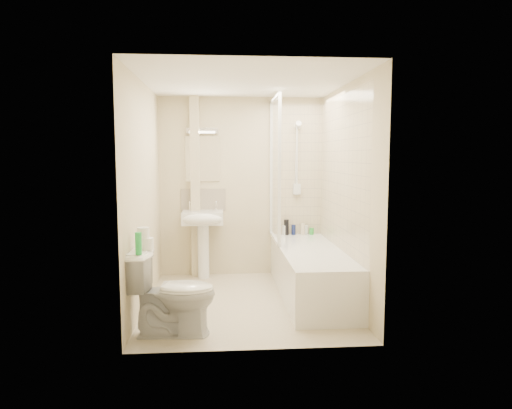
{
  "coord_description": "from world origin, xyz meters",
  "views": [
    {
      "loc": [
        -0.28,
        -4.91,
        1.62
      ],
      "look_at": [
        0.11,
        0.2,
        1.07
      ],
      "focal_mm": 32.0,
      "sensor_mm": 36.0,
      "label": 1
    }
  ],
  "objects": [
    {
      "name": "shower_screen",
      "position": [
        0.4,
        0.8,
        1.45
      ],
      "size": [
        0.04,
        0.92,
        1.8
      ],
      "color": "white",
      "rests_on": "bathtub"
    },
    {
      "name": "bathtub",
      "position": [
        0.75,
        0.2,
        0.29
      ],
      "size": [
        0.7,
        2.1,
        0.55
      ],
      "color": "white",
      "rests_on": "ground"
    },
    {
      "name": "mirror",
      "position": [
        -0.52,
        1.24,
        1.58
      ],
      "size": [
        0.46,
        0.01,
        0.6
      ],
      "primitive_type": "cube",
      "color": "white",
      "rests_on": "wall_back"
    },
    {
      "name": "wall_back",
      "position": [
        0.0,
        1.25,
        1.2
      ],
      "size": [
        2.2,
        0.02,
        2.4
      ],
      "primitive_type": "cube",
      "color": "beige",
      "rests_on": "ground"
    },
    {
      "name": "floor",
      "position": [
        0.0,
        0.0,
        0.0
      ],
      "size": [
        2.5,
        2.5,
        0.0
      ],
      "primitive_type": "plane",
      "color": "beige",
      "rests_on": "ground"
    },
    {
      "name": "shower_fixture",
      "position": [
        0.75,
        1.19,
        1.55
      ],
      "size": [
        0.1,
        0.16,
        0.99
      ],
      "color": "white",
      "rests_on": "wall_back"
    },
    {
      "name": "bottle_blue",
      "position": [
        0.7,
        1.16,
        0.62
      ],
      "size": [
        0.06,
        0.06,
        0.14
      ],
      "primitive_type": "cylinder",
      "color": "navy",
      "rests_on": "bathtub"
    },
    {
      "name": "bottle_cream",
      "position": [
        0.83,
        1.16,
        0.63
      ],
      "size": [
        0.05,
        0.05,
        0.15
      ],
      "primitive_type": "cylinder",
      "color": "beige",
      "rests_on": "bathtub"
    },
    {
      "name": "bottle_white_a",
      "position": [
        0.58,
        1.16,
        0.62
      ],
      "size": [
        0.06,
        0.06,
        0.13
      ],
      "primitive_type": "cylinder",
      "color": "silver",
      "rests_on": "bathtub"
    },
    {
      "name": "ceiling",
      "position": [
        0.0,
        0.0,
        2.4
      ],
      "size": [
        2.2,
        2.5,
        0.02
      ],
      "primitive_type": "cube",
      "color": "white",
      "rests_on": "wall_back"
    },
    {
      "name": "pedestal_sink",
      "position": [
        -0.52,
        1.01,
        0.72
      ],
      "size": [
        0.53,
        0.49,
        1.02
      ],
      "color": "white",
      "rests_on": "ground"
    },
    {
      "name": "strip_light",
      "position": [
        -0.52,
        1.22,
        1.95
      ],
      "size": [
        0.42,
        0.07,
        0.07
      ],
      "primitive_type": "cube",
      "color": "silver",
      "rests_on": "wall_back"
    },
    {
      "name": "bottle_black_b",
      "position": [
        0.6,
        1.16,
        0.66
      ],
      "size": [
        0.07,
        0.07,
        0.21
      ],
      "primitive_type": "cylinder",
      "color": "black",
      "rests_on": "bathtub"
    },
    {
      "name": "bottle_white_b",
      "position": [
        0.88,
        1.16,
        0.61
      ],
      "size": [
        0.05,
        0.05,
        0.13
      ],
      "primitive_type": "cylinder",
      "color": "silver",
      "rests_on": "bathtub"
    },
    {
      "name": "green_bottle",
      "position": [
        -0.99,
        -0.99,
        0.87
      ],
      "size": [
        0.06,
        0.06,
        0.19
      ],
      "primitive_type": "cylinder",
      "color": "green",
      "rests_on": "toilet"
    },
    {
      "name": "toilet",
      "position": [
        -0.72,
        -0.85,
        0.39
      ],
      "size": [
        0.52,
        0.81,
        0.77
      ],
      "primitive_type": "imported",
      "rotation": [
        0.0,
        0.0,
        1.51
      ],
      "color": "white",
      "rests_on": "ground"
    },
    {
      "name": "wall_left",
      "position": [
        -1.1,
        0.0,
        1.2
      ],
      "size": [
        0.02,
        2.5,
        2.4
      ],
      "primitive_type": "cube",
      "color": "beige",
      "rests_on": "ground"
    },
    {
      "name": "tile_back",
      "position": [
        0.75,
        1.24,
        1.42
      ],
      "size": [
        0.7,
        0.01,
        1.75
      ],
      "primitive_type": "cube",
      "color": "beige",
      "rests_on": "wall_back"
    },
    {
      "name": "bottle_green",
      "position": [
        0.95,
        1.16,
        0.59
      ],
      "size": [
        0.06,
        0.06,
        0.09
      ],
      "primitive_type": "cylinder",
      "color": "green",
      "rests_on": "bathtub"
    },
    {
      "name": "wall_right",
      "position": [
        1.1,
        0.0,
        1.2
      ],
      "size": [
        0.02,
        2.5,
        2.4
      ],
      "primitive_type": "cube",
      "color": "beige",
      "rests_on": "ground"
    },
    {
      "name": "tile_right",
      "position": [
        1.09,
        0.2,
        1.42
      ],
      "size": [
        0.01,
        2.1,
        1.75
      ],
      "primitive_type": "cube",
      "color": "beige",
      "rests_on": "wall_right"
    },
    {
      "name": "splashback",
      "position": [
        -0.52,
        1.24,
        1.03
      ],
      "size": [
        0.6,
        0.02,
        0.3
      ],
      "primitive_type": "cube",
      "color": "beige",
      "rests_on": "wall_back"
    },
    {
      "name": "toilet_roll_lower",
      "position": [
        -0.96,
        -0.77,
        0.83
      ],
      "size": [
        0.12,
        0.12,
        0.11
      ],
      "primitive_type": "cylinder",
      "color": "white",
      "rests_on": "toilet"
    },
    {
      "name": "toilet_roll_upper",
      "position": [
        -0.98,
        -0.78,
        0.93
      ],
      "size": [
        0.11,
        0.11,
        0.1
      ],
      "primitive_type": "cylinder",
      "color": "white",
      "rests_on": "toilet_roll_lower"
    },
    {
      "name": "pipe_boxing",
      "position": [
        -0.62,
        1.19,
        1.2
      ],
      "size": [
        0.12,
        0.12,
        2.4
      ],
      "primitive_type": "cube",
      "color": "beige",
      "rests_on": "ground"
    }
  ]
}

